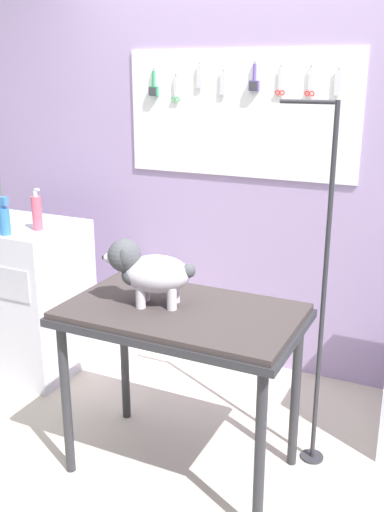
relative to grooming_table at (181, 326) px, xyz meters
name	(u,v)px	position (x,y,z in m)	size (l,w,h in m)	color
ground	(160,479)	(-0.06, -0.10, -0.75)	(4.40, 4.00, 0.04)	beige
rear_wall_panel	(259,184)	(-0.07, 1.17, 0.43)	(4.00, 0.11, 2.30)	#A28AB7
grooming_table	(181,326)	(0.00, 0.00, 0.00)	(1.05, 0.62, 0.81)	#2D2D33
grooming_arm	(321,307)	(0.53, 0.33, 0.06)	(0.30, 0.11, 1.69)	#2D2D33
dog	(147,270)	(-0.15, -0.02, 0.24)	(0.40, 0.27, 0.30)	silver
counter_left	(18,295)	(-1.39, 0.49, -0.26)	(0.80, 0.58, 0.93)	silver
shampoo_bottle	(4,219)	(-1.23, 0.28, 0.29)	(0.06, 0.06, 0.21)	#306FB7
spray_bottle_tall	(37,213)	(-1.13, 0.44, 0.30)	(0.06, 0.06, 0.24)	#D75468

